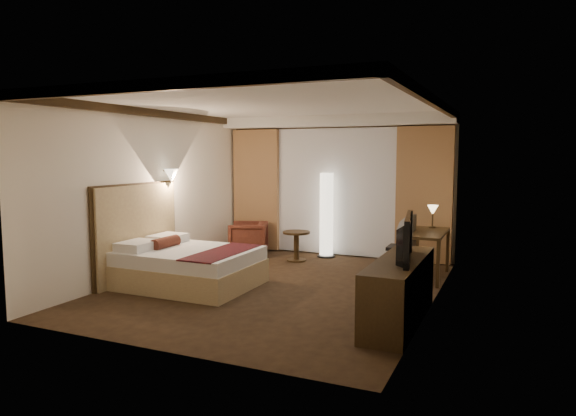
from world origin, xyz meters
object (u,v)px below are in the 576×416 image
at_px(office_chair, 401,245).
at_px(dresser, 399,291).
at_px(side_table, 296,246).
at_px(desk, 427,255).
at_px(floor_lamp, 326,215).
at_px(armchair, 248,237).
at_px(bed, 190,267).
at_px(television, 398,231).

xyz_separation_m(office_chair, dresser, (0.46, -2.32, -0.13)).
distance_m(side_table, desk, 2.45).
distance_m(floor_lamp, dresser, 3.94).
height_order(armchair, office_chair, office_chair).
height_order(bed, desk, desk).
bearing_deg(side_table, floor_lamp, 56.78).
height_order(armchair, dresser, dresser).
xyz_separation_m(bed, desk, (3.18, 1.96, 0.09)).
xyz_separation_m(dresser, television, (-0.03, 0.00, 0.72)).
distance_m(bed, floor_lamp, 3.16).
height_order(dresser, television, television).
bearing_deg(dresser, office_chair, 101.21).
bearing_deg(floor_lamp, bed, -111.35).
xyz_separation_m(floor_lamp, desk, (2.05, -0.94, -0.44)).
relative_size(desk, television, 1.07).
height_order(armchair, floor_lamp, floor_lamp).
xyz_separation_m(floor_lamp, television, (2.07, -3.31, 0.28)).
relative_size(armchair, television, 0.62).
height_order(desk, dresser, dresser).
bearing_deg(floor_lamp, office_chair, -31.08).
relative_size(office_chair, television, 0.86).
relative_size(side_table, office_chair, 0.55).
relative_size(side_table, dresser, 0.29).
height_order(floor_lamp, desk, floor_lamp).
bearing_deg(desk, television, -89.52).
bearing_deg(bed, desk, 31.69).
xyz_separation_m(desk, office_chair, (-0.41, -0.05, 0.13)).
bearing_deg(television, floor_lamp, 23.07).
distance_m(floor_lamp, desk, 2.29).
bearing_deg(floor_lamp, desk, -24.59).
distance_m(armchair, desk, 3.54).
relative_size(dresser, television, 1.65).
distance_m(desk, television, 2.48).
bearing_deg(desk, floor_lamp, 155.41).
distance_m(bed, armchair, 2.48).
height_order(bed, television, television).
height_order(floor_lamp, television, floor_lamp).
xyz_separation_m(bed, office_chair, (2.77, 1.91, 0.22)).
xyz_separation_m(armchair, dresser, (3.56, -2.86, 0.02)).
relative_size(side_table, floor_lamp, 0.34).
xyz_separation_m(bed, television, (3.20, -0.41, 0.81)).
distance_m(floor_lamp, television, 3.91).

